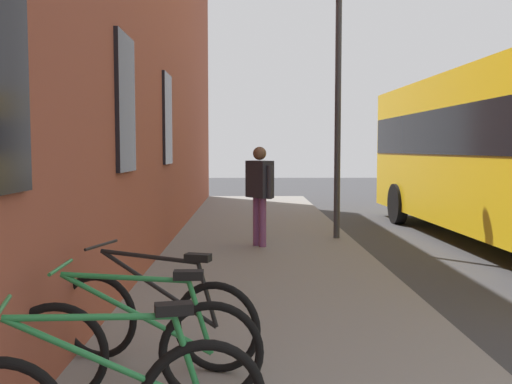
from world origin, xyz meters
TOP-DOWN VIEW (x-y plane):
  - ground at (6.00, -1.00)m, footprint 60.00×60.00m
  - sidewalk_pavement at (8.00, 1.75)m, footprint 24.00×3.50m
  - bicycle_leaning_wall at (2.50, 2.81)m, footprint 0.48×1.77m
  - bicycle_mid_rack at (3.24, 2.78)m, footprint 0.66×1.71m
  - city_bus at (9.63, -3.00)m, footprint 10.57×2.88m
  - pedestrian_crossing_street at (8.96, 1.83)m, footprint 0.56×0.51m
  - street_lamp at (9.89, 0.30)m, footprint 0.28×0.28m

SIDE VIEW (x-z plane):
  - ground at x=6.00m, z-range 0.00..0.00m
  - sidewalk_pavement at x=8.00m, z-range 0.00..0.12m
  - bicycle_leaning_wall at x=2.50m, z-range 0.02..1.00m
  - bicycle_mid_rack at x=3.24m, z-range 0.02..1.00m
  - pedestrian_crossing_street at x=8.96m, z-range 0.32..2.11m
  - city_bus at x=9.63m, z-range 0.24..3.59m
  - street_lamp at x=9.89m, z-range 0.59..5.45m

